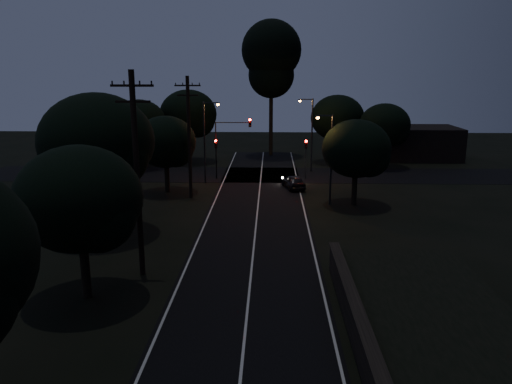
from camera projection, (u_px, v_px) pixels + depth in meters
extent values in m
cube|color=black|center=(255.00, 234.00, 34.21)|extent=(8.00, 70.00, 0.02)
cube|color=black|center=(261.00, 175.00, 53.63)|extent=(60.00, 8.00, 0.02)
cube|color=beige|center=(255.00, 234.00, 34.21)|extent=(0.12, 70.00, 0.01)
cube|color=beige|center=(201.00, 233.00, 34.32)|extent=(0.12, 70.00, 0.01)
cube|color=beige|center=(310.00, 234.00, 34.10)|extent=(0.12, 70.00, 0.01)
cylinder|color=black|center=(137.00, 177.00, 26.29)|extent=(0.30, 0.30, 11.00)
cube|color=black|center=(132.00, 86.00, 25.17)|extent=(2.20, 0.12, 0.12)
cube|color=black|center=(133.00, 102.00, 25.36)|extent=(1.80, 0.12, 0.12)
cylinder|color=black|center=(189.00, 138.00, 42.85)|extent=(0.30, 0.30, 10.50)
cube|color=black|center=(188.00, 86.00, 41.79)|extent=(2.20, 0.12, 0.12)
cube|color=black|center=(188.00, 95.00, 41.98)|extent=(1.80, 0.12, 0.12)
cylinder|color=black|center=(85.00, 271.00, 24.41)|extent=(0.44, 0.44, 2.82)
ellipsoid|color=black|center=(79.00, 199.00, 23.54)|extent=(5.98, 5.98, 5.08)
sphere|color=black|center=(98.00, 214.00, 23.07)|extent=(3.59, 3.59, 3.59)
cylinder|color=black|center=(102.00, 208.00, 34.11)|extent=(0.44, 0.44, 3.51)
ellipsoid|color=black|center=(97.00, 142.00, 33.02)|extent=(7.58, 7.58, 6.45)
sphere|color=black|center=(114.00, 155.00, 32.42)|extent=(4.55, 4.55, 4.55)
cylinder|color=black|center=(167.00, 178.00, 45.81)|extent=(0.44, 0.44, 2.59)
ellipsoid|color=black|center=(165.00, 142.00, 45.01)|extent=(5.52, 5.52, 4.69)
sphere|color=black|center=(175.00, 149.00, 44.58)|extent=(3.31, 3.31, 3.31)
cylinder|color=black|center=(189.00, 148.00, 61.28)|extent=(0.44, 0.44, 3.21)
ellipsoid|color=black|center=(188.00, 114.00, 60.29)|extent=(6.88, 6.88, 5.85)
sphere|color=black|center=(198.00, 120.00, 59.75)|extent=(4.13, 4.13, 4.13)
cylinder|color=black|center=(141.00, 155.00, 57.59)|extent=(0.44, 0.44, 2.89)
ellipsoid|color=black|center=(139.00, 122.00, 56.70)|extent=(6.09, 6.09, 5.18)
sphere|color=black|center=(147.00, 128.00, 56.22)|extent=(3.65, 3.65, 3.65)
cylinder|color=black|center=(336.00, 150.00, 60.77)|extent=(0.44, 0.44, 2.99)
ellipsoid|color=black|center=(337.00, 118.00, 59.85)|extent=(6.42, 6.42, 5.46)
sphere|color=black|center=(347.00, 124.00, 59.34)|extent=(3.85, 3.85, 3.85)
cylinder|color=black|center=(383.00, 155.00, 57.75)|extent=(0.44, 0.44, 2.70)
ellipsoid|color=black|center=(385.00, 125.00, 56.91)|extent=(5.76, 5.76, 4.90)
sphere|color=black|center=(394.00, 131.00, 56.46)|extent=(3.46, 3.46, 3.46)
cylinder|color=black|center=(354.00, 189.00, 41.43)|extent=(0.44, 0.44, 2.64)
ellipsoid|color=black|center=(356.00, 149.00, 40.61)|extent=(5.60, 5.60, 4.76)
sphere|color=black|center=(369.00, 157.00, 40.17)|extent=(3.36, 3.36, 3.36)
cylinder|color=black|center=(271.00, 119.00, 65.09)|extent=(0.50, 0.50, 9.47)
sphere|color=black|center=(271.00, 50.00, 63.02)|extent=(7.58, 7.58, 7.58)
sphere|color=black|center=(271.00, 75.00, 63.76)|extent=(5.86, 5.86, 5.86)
cube|color=black|center=(106.00, 141.00, 63.41)|extent=(10.00, 8.00, 4.40)
cube|color=black|center=(420.00, 143.00, 63.24)|extent=(9.00, 7.00, 4.00)
cylinder|color=black|center=(216.00, 163.00, 51.45)|extent=(0.12, 0.12, 3.20)
cube|color=black|center=(216.00, 144.00, 50.96)|extent=(0.28, 0.22, 0.90)
sphere|color=#FF0705|center=(216.00, 141.00, 50.76)|extent=(0.22, 0.22, 0.22)
cylinder|color=black|center=(306.00, 164.00, 51.17)|extent=(0.12, 0.12, 3.20)
cube|color=black|center=(306.00, 144.00, 50.68)|extent=(0.28, 0.22, 0.90)
sphere|color=#FF0705|center=(306.00, 141.00, 50.49)|extent=(0.22, 0.22, 0.22)
cylinder|color=black|center=(216.00, 155.00, 51.23)|extent=(0.12, 0.12, 5.00)
cube|color=black|center=(250.00, 123.00, 50.34)|extent=(0.28, 0.22, 0.90)
sphere|color=#FF0705|center=(250.00, 120.00, 50.14)|extent=(0.22, 0.22, 0.22)
cube|color=black|center=(233.00, 123.00, 50.39)|extent=(3.50, 0.08, 0.08)
cylinder|color=black|center=(204.00, 143.00, 48.96)|extent=(0.16, 0.16, 8.00)
cube|color=black|center=(211.00, 103.00, 48.01)|extent=(1.40, 0.10, 0.10)
cube|color=black|center=(218.00, 103.00, 48.00)|extent=(0.35, 0.22, 0.12)
sphere|color=orange|center=(218.00, 104.00, 48.03)|extent=(0.26, 0.26, 0.26)
cylinder|color=black|center=(312.00, 136.00, 54.46)|extent=(0.16, 0.16, 8.00)
cube|color=black|center=(306.00, 99.00, 53.55)|extent=(1.40, 0.10, 0.10)
cube|color=black|center=(300.00, 100.00, 53.58)|extent=(0.35, 0.22, 0.12)
sphere|color=orange|center=(300.00, 101.00, 53.61)|extent=(0.26, 0.26, 0.26)
cylinder|color=black|center=(331.00, 160.00, 40.91)|extent=(0.16, 0.16, 7.50)
cube|color=black|center=(325.00, 116.00, 40.06)|extent=(1.20, 0.10, 0.10)
cube|color=black|center=(318.00, 116.00, 40.09)|extent=(0.35, 0.22, 0.12)
sphere|color=orange|center=(318.00, 117.00, 40.11)|extent=(0.26, 0.26, 0.26)
imported|color=black|center=(293.00, 182.00, 47.30)|extent=(2.42, 4.12, 1.32)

